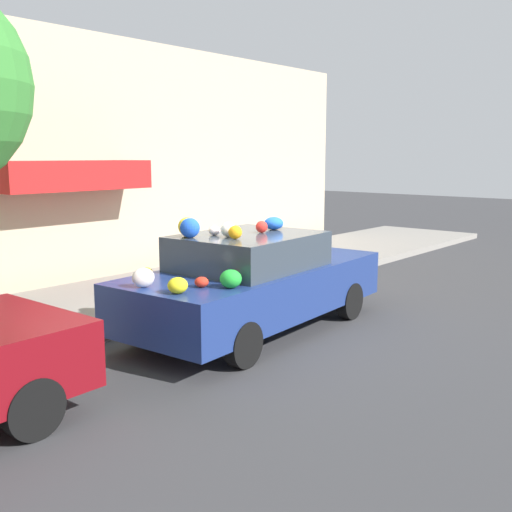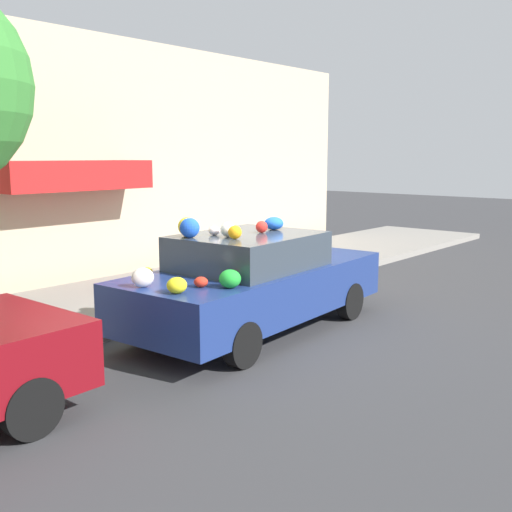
% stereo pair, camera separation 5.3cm
% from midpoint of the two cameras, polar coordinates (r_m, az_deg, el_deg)
% --- Properties ---
extents(ground_plane, '(60.00, 60.00, 0.00)m').
position_cam_midpoint_polar(ground_plane, '(8.98, -0.25, -6.93)').
color(ground_plane, '#38383A').
extents(sidewalk_curb, '(24.00, 3.20, 0.14)m').
position_cam_midpoint_polar(sidewalk_curb, '(10.86, -11.07, -3.79)').
color(sidewalk_curb, gray).
rests_on(sidewalk_curb, ground).
extents(building_facade, '(18.00, 1.20, 4.96)m').
position_cam_midpoint_polar(building_facade, '(12.40, -17.88, 8.73)').
color(building_facade, '#C6B293').
rests_on(building_facade, ground).
extents(fire_hydrant, '(0.20, 0.20, 0.70)m').
position_cam_midpoint_polar(fire_hydrant, '(9.45, -10.10, -3.18)').
color(fire_hydrant, gold).
rests_on(fire_hydrant, sidewalk_curb).
extents(art_car, '(4.52, 2.09, 1.72)m').
position_cam_midpoint_polar(art_car, '(8.70, 0.00, -2.35)').
color(art_car, navy).
rests_on(art_car, ground).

